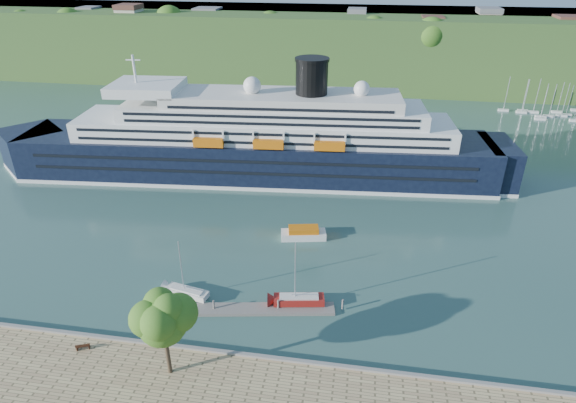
# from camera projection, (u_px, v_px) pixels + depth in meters

# --- Properties ---
(ground) EXTENTS (400.00, 400.00, 0.00)m
(ground) POSITION_uv_depth(u_px,v_px,m) (221.00, 357.00, 58.20)
(ground) COLOR #2D5149
(ground) RESTS_ON ground
(far_hillside) EXTENTS (400.00, 50.00, 24.00)m
(far_hillside) POSITION_uv_depth(u_px,v_px,m) (328.00, 45.00, 179.27)
(far_hillside) COLOR #2E4E1F
(far_hillside) RESTS_ON ground
(quay_coping) EXTENTS (220.00, 0.50, 0.30)m
(quay_coping) POSITION_uv_depth(u_px,v_px,m) (220.00, 351.00, 57.49)
(quay_coping) COLOR slate
(quay_coping) RESTS_ON promenade
(cruise_ship) EXTENTS (113.78, 25.43, 25.34)m
(cruise_ship) POSITION_uv_depth(u_px,v_px,m) (253.00, 119.00, 99.25)
(cruise_ship) COLOR black
(cruise_ship) RESTS_ON ground
(park_bench) EXTENTS (1.78, 1.24, 1.06)m
(park_bench) POSITION_uv_depth(u_px,v_px,m) (83.00, 346.00, 57.80)
(park_bench) COLOR #482514
(park_bench) RESTS_ON promenade
(promenade_tree) EXTENTS (7.25, 7.25, 12.01)m
(promenade_tree) POSITION_uv_depth(u_px,v_px,m) (164.00, 332.00, 52.16)
(promenade_tree) COLOR #36671B
(promenade_tree) RESTS_ON promenade
(floating_pontoon) EXTENTS (19.84, 5.72, 0.44)m
(floating_pontoon) POSITION_uv_depth(u_px,v_px,m) (262.00, 309.00, 65.63)
(floating_pontoon) COLOR slate
(floating_pontoon) RESTS_ON ground
(sailboat_white_near) EXTENTS (7.10, 3.23, 8.86)m
(sailboat_white_near) POSITION_uv_depth(u_px,v_px,m) (185.00, 272.00, 66.14)
(sailboat_white_near) COLOR silver
(sailboat_white_near) RESTS_ON ground
(sailboat_red) EXTENTS (7.93, 3.40, 9.92)m
(sailboat_red) POSITION_uv_depth(u_px,v_px,m) (299.00, 276.00, 64.33)
(sailboat_red) COLOR maroon
(sailboat_red) RESTS_ON ground
(tender_launch) EXTENTS (8.04, 4.06, 2.12)m
(tender_launch) POSITION_uv_depth(u_px,v_px,m) (304.00, 233.00, 81.73)
(tender_launch) COLOR #CB630B
(tender_launch) RESTS_ON ground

